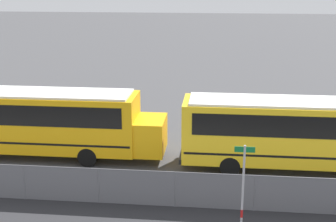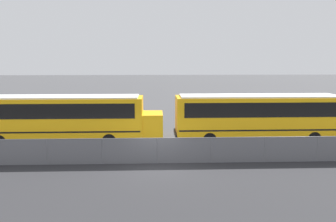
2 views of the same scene
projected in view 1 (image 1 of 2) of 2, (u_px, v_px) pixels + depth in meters
school_bus_4 at (27, 118)px, 22.93m from camera, size 12.93×2.47×3.29m
school_bus_5 at (316, 130)px, 21.13m from camera, size 12.93×2.47×3.29m
street_sign at (243, 185)px, 16.24m from camera, size 0.70×0.09×3.12m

